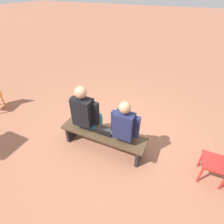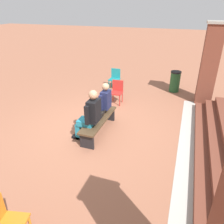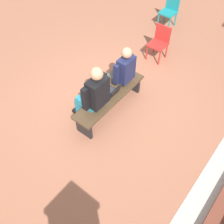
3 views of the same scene
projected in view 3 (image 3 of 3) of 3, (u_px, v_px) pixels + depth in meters
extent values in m
plane|color=#9E6047|center=(103.00, 99.00, 5.79)|extent=(60.00, 60.00, 0.00)
cube|color=#B7B2A8|center=(215.00, 173.00, 4.63)|extent=(6.38, 0.40, 0.01)
cube|color=#4C3823|center=(110.00, 96.00, 5.27)|extent=(1.80, 0.44, 0.05)
cube|color=black|center=(132.00, 83.00, 5.85)|extent=(0.06, 0.37, 0.40)
cube|color=black|center=(84.00, 128.00, 5.04)|extent=(0.06, 0.37, 0.40)
cube|color=#4C473D|center=(117.00, 77.00, 5.51)|extent=(0.32, 0.38, 0.13)
cube|color=#4C473D|center=(113.00, 81.00, 5.84)|extent=(0.10, 0.11, 0.45)
cube|color=black|center=(111.00, 86.00, 6.01)|extent=(0.10, 0.23, 0.07)
cube|color=#4C473D|center=(108.00, 85.00, 5.76)|extent=(0.10, 0.11, 0.45)
cube|color=black|center=(106.00, 90.00, 5.93)|extent=(0.10, 0.23, 0.07)
cube|color=#1E2347|center=(126.00, 69.00, 5.17)|extent=(0.36, 0.23, 0.53)
cube|color=navy|center=(121.00, 68.00, 5.25)|extent=(0.05, 0.01, 0.32)
cube|color=#1E2347|center=(130.00, 63.00, 5.33)|extent=(0.09, 0.09, 0.45)
cube|color=#1E2347|center=(116.00, 75.00, 5.10)|extent=(0.09, 0.09, 0.45)
sphere|color=tan|center=(127.00, 53.00, 4.87)|extent=(0.21, 0.21, 0.21)
cube|color=teal|center=(89.00, 100.00, 5.08)|extent=(0.36, 0.42, 0.15)
cube|color=teal|center=(86.00, 102.00, 5.43)|extent=(0.12, 0.13, 0.45)
cube|color=black|center=(84.00, 107.00, 5.60)|extent=(0.12, 0.25, 0.07)
cube|color=teal|center=(80.00, 108.00, 5.33)|extent=(0.12, 0.13, 0.45)
cube|color=black|center=(78.00, 112.00, 5.50)|extent=(0.12, 0.25, 0.07)
cube|color=black|center=(98.00, 92.00, 4.70)|extent=(0.40, 0.25, 0.59)
cube|color=black|center=(103.00, 84.00, 4.88)|extent=(0.09, 0.10, 0.50)
cube|color=black|center=(85.00, 99.00, 4.62)|extent=(0.09, 0.10, 0.50)
sphere|color=tan|center=(97.00, 74.00, 4.37)|extent=(0.23, 0.23, 0.23)
cube|color=black|center=(110.00, 92.00, 5.29)|extent=(0.32, 0.22, 0.02)
cube|color=#2D2D33|center=(110.00, 92.00, 5.28)|extent=(0.29, 0.15, 0.00)
cube|color=black|center=(116.00, 92.00, 5.15)|extent=(0.32, 0.07, 0.19)
cube|color=#33519E|center=(115.00, 92.00, 5.15)|extent=(0.28, 0.06, 0.17)
cube|color=red|center=(158.00, 44.00, 6.40)|extent=(0.43, 0.43, 0.04)
cube|color=red|center=(163.00, 33.00, 6.33)|extent=(0.05, 0.40, 0.40)
cylinder|color=red|center=(147.00, 53.00, 6.54)|extent=(0.04, 0.04, 0.40)
cylinder|color=red|center=(159.00, 58.00, 6.40)|extent=(0.04, 0.04, 0.40)
cylinder|color=red|center=(154.00, 46.00, 6.73)|extent=(0.04, 0.04, 0.40)
cylinder|color=red|center=(166.00, 51.00, 6.59)|extent=(0.04, 0.04, 0.40)
cube|color=teal|center=(168.00, 13.00, 7.36)|extent=(0.42, 0.42, 0.04)
cube|color=teal|center=(173.00, 2.00, 7.29)|extent=(0.04, 0.40, 0.40)
cylinder|color=teal|center=(158.00, 20.00, 7.51)|extent=(0.04, 0.04, 0.40)
cylinder|color=teal|center=(169.00, 25.00, 7.37)|extent=(0.04, 0.04, 0.40)
cylinder|color=teal|center=(165.00, 15.00, 7.69)|extent=(0.04, 0.04, 0.40)
cylinder|color=teal|center=(175.00, 19.00, 7.55)|extent=(0.04, 0.04, 0.40)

